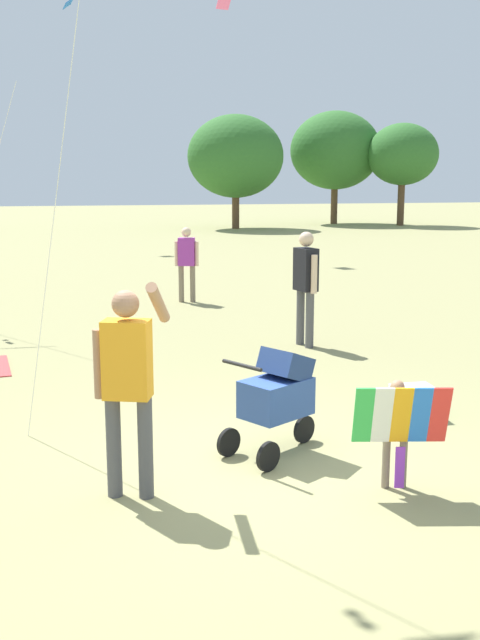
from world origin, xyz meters
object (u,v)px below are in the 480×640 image
at_px(person_adult_flyer, 128,374).
at_px(person_kid_running, 306,279).
at_px(cooler_box, 412,402).
at_px(child_with_butterfly_kite, 398,423).
at_px(stroller, 278,392).
at_px(person_sitting_far, 187,258).

height_order(person_adult_flyer, person_kid_running, person_adult_flyer).
bearing_deg(cooler_box, person_adult_flyer, -155.17).
bearing_deg(cooler_box, child_with_butterfly_kite, -118.39).
height_order(stroller, cooler_box, stroller).
relative_size(child_with_butterfly_kite, person_sitting_far, 0.61).
height_order(stroller, person_kid_running, person_kid_running).
distance_m(person_kid_running, cooler_box, 3.75).
bearing_deg(cooler_box, stroller, -156.49).
xyz_separation_m(stroller, person_sitting_far, (0.36, 8.90, 0.32)).
relative_size(person_kid_running, cooler_box, 3.99).
bearing_deg(child_with_butterfly_kite, person_adult_flyer, 171.34).
relative_size(child_with_butterfly_kite, stroller, 0.90).
bearing_deg(child_with_butterfly_kite, person_sitting_far, 92.33).
relative_size(child_with_butterfly_kite, person_adult_flyer, 0.53).
distance_m(stroller, person_sitting_far, 8.91).
distance_m(person_sitting_far, cooler_box, 8.29).
relative_size(stroller, person_sitting_far, 0.68).
xyz_separation_m(person_adult_flyer, person_sitting_far, (1.81, 9.62, -0.13)).
relative_size(person_adult_flyer, cooler_box, 4.07).
xyz_separation_m(person_sitting_far, cooler_box, (1.39, -8.14, -0.75)).
distance_m(child_with_butterfly_kite, stroller, 1.31).
bearing_deg(stroller, person_adult_flyer, -153.62).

